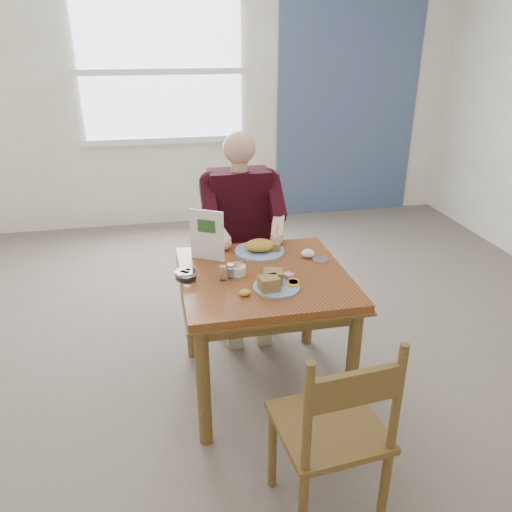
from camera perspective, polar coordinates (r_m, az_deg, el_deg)
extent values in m
plane|color=#61584F|center=(3.13, 0.84, -14.45)|extent=(6.00, 6.00, 0.00)
plane|color=white|center=(5.44, -6.18, 18.19)|extent=(5.50, 0.00, 5.50)
cube|color=#44577F|center=(5.80, 10.62, 18.30)|extent=(1.60, 0.02, 2.80)
ellipsoid|color=gold|center=(2.50, -1.29, -4.21)|extent=(0.07, 0.06, 0.03)
ellipsoid|color=white|center=(2.93, 5.95, 0.30)|extent=(0.10, 0.09, 0.05)
cylinder|color=silver|center=(2.90, 7.34, -0.44)|extent=(0.10, 0.10, 0.01)
cube|color=white|center=(5.37, -10.76, 20.00)|extent=(1.60, 0.02, 1.30)
cube|color=white|center=(5.45, -10.19, 12.85)|extent=(1.72, 0.04, 0.06)
cube|color=white|center=(5.36, -10.75, 19.99)|extent=(1.72, 0.04, 0.06)
cube|color=brown|center=(2.73, 0.93, -2.40)|extent=(0.90, 0.90, 0.04)
cube|color=brown|center=(2.75, 0.93, -2.91)|extent=(0.92, 0.92, 0.01)
cylinder|color=brown|center=(2.56, -6.02, -14.58)|extent=(0.07, 0.07, 0.71)
cylinder|color=brown|center=(2.72, 10.95, -12.34)|extent=(0.07, 0.07, 0.71)
cylinder|color=brown|center=(3.21, -7.49, -5.95)|extent=(0.07, 0.07, 0.71)
cylinder|color=brown|center=(3.33, 6.02, -4.62)|extent=(0.07, 0.07, 0.71)
cube|color=brown|center=(2.44, 2.91, -7.89)|extent=(0.80, 0.03, 0.08)
cube|color=brown|center=(3.11, -0.62, -0.41)|extent=(0.80, 0.03, 0.08)
cube|color=brown|center=(2.72, -7.16, -4.43)|extent=(0.03, 0.80, 0.08)
cube|color=brown|center=(2.87, 8.57, -2.93)|extent=(0.03, 0.80, 0.08)
cylinder|color=brown|center=(3.44, -4.12, -6.03)|extent=(0.04, 0.04, 0.45)
cylinder|color=brown|center=(3.50, 1.75, -5.45)|extent=(0.04, 0.04, 0.45)
cylinder|color=brown|center=(3.76, -4.87, -3.32)|extent=(0.04, 0.04, 0.45)
cylinder|color=brown|center=(3.81, 0.52, -2.83)|extent=(0.04, 0.04, 0.45)
cube|color=brown|center=(3.51, -1.73, -0.91)|extent=(0.42, 0.42, 0.03)
cylinder|color=brown|center=(3.56, -5.13, 3.48)|extent=(0.04, 0.04, 0.50)
cylinder|color=brown|center=(3.62, 0.55, 3.89)|extent=(0.04, 0.04, 0.50)
cube|color=brown|center=(3.55, -2.30, 5.20)|extent=(0.38, 0.03, 0.14)
cylinder|color=brown|center=(2.43, 1.89, -21.13)|extent=(0.04, 0.04, 0.45)
cylinder|color=brown|center=(2.54, 10.04, -19.12)|extent=(0.04, 0.04, 0.45)
cylinder|color=brown|center=(2.33, 14.38, -24.69)|extent=(0.04, 0.04, 0.45)
cube|color=brown|center=(2.20, 8.29, -18.72)|extent=(0.46, 0.46, 0.03)
cylinder|color=brown|center=(1.86, 5.91, -18.26)|extent=(0.04, 0.04, 0.50)
cylinder|color=brown|center=(2.00, 15.81, -15.62)|extent=(0.04, 0.04, 0.50)
cube|color=brown|center=(1.86, 11.33, -14.62)|extent=(0.38, 0.07, 0.14)
cube|color=gray|center=(3.36, -3.07, -0.74)|extent=(0.13, 0.38, 0.12)
cube|color=gray|center=(3.39, 0.27, -0.46)|extent=(0.13, 0.38, 0.12)
cube|color=gray|center=(3.34, -2.48, -6.69)|extent=(0.10, 0.10, 0.48)
cube|color=gray|center=(3.37, 0.89, -6.35)|extent=(0.10, 0.10, 0.48)
cube|color=black|center=(3.40, -1.89, 5.04)|extent=(0.40, 0.22, 0.58)
sphere|color=black|center=(3.31, -5.22, 8.41)|extent=(0.15, 0.15, 0.15)
sphere|color=black|center=(3.37, 1.28, 8.79)|extent=(0.15, 0.15, 0.15)
cylinder|color=tan|center=(3.29, -1.91, 10.03)|extent=(0.11, 0.11, 0.08)
sphere|color=tan|center=(3.26, -1.94, 12.25)|extent=(0.21, 0.21, 0.21)
cube|color=black|center=(3.22, -5.45, 6.12)|extent=(0.09, 0.29, 0.27)
cube|color=black|center=(3.30, 2.22, 6.62)|extent=(0.09, 0.29, 0.27)
sphere|color=black|center=(3.15, -5.14, 3.76)|extent=(0.09, 0.09, 0.09)
sphere|color=black|center=(3.22, 2.67, 4.32)|extent=(0.09, 0.09, 0.09)
cube|color=tan|center=(3.08, -4.36, 2.62)|extent=(0.14, 0.23, 0.14)
cube|color=tan|center=(3.15, 2.53, 3.14)|extent=(0.14, 0.23, 0.14)
sphere|color=tan|center=(3.02, -3.55, 1.43)|extent=(0.08, 0.08, 0.08)
sphere|color=tan|center=(3.07, 2.37, 1.90)|extent=(0.08, 0.08, 0.08)
cylinder|color=silver|center=(3.05, 2.39, 2.77)|extent=(0.01, 0.05, 0.12)
cylinder|color=white|center=(2.57, 2.35, -3.58)|extent=(0.25, 0.25, 0.01)
cube|color=tan|center=(2.52, 1.49, -3.13)|extent=(0.11, 0.10, 0.07)
cube|color=tan|center=(2.59, 1.97, -2.35)|extent=(0.12, 0.11, 0.07)
cylinder|color=orange|center=(2.58, 4.31, -3.22)|extent=(0.07, 0.07, 0.01)
cylinder|color=orange|center=(2.60, 4.30, -3.01)|extent=(0.06, 0.06, 0.01)
cylinder|color=orange|center=(2.62, 4.30, -2.81)|extent=(0.07, 0.07, 0.01)
cube|color=pink|center=(2.65, 3.71, -2.27)|extent=(0.06, 0.06, 0.03)
cylinder|color=white|center=(2.98, 0.41, 0.53)|extent=(0.38, 0.38, 0.02)
ellipsoid|color=gold|center=(2.96, 0.42, 1.24)|extent=(0.21, 0.19, 0.06)
cube|color=tan|center=(2.98, 1.73, 1.16)|extent=(0.13, 0.10, 0.04)
cylinder|color=white|center=(2.71, -2.18, -1.65)|extent=(0.12, 0.12, 0.05)
cube|color=pink|center=(2.69, -2.37, -1.04)|extent=(0.04, 0.03, 0.02)
cube|color=#6699D8|center=(2.71, -2.02, -0.85)|extent=(0.03, 0.01, 0.02)
cube|color=#EAD159|center=(2.68, -2.03, -1.10)|extent=(0.03, 0.03, 0.02)
cube|color=white|center=(2.70, -2.61, -0.95)|extent=(0.04, 0.02, 0.02)
cylinder|color=white|center=(2.65, -3.81, -2.11)|extent=(0.04, 0.04, 0.07)
cylinder|color=silver|center=(2.63, -3.83, -1.31)|extent=(0.05, 0.05, 0.01)
cylinder|color=white|center=(2.67, -2.90, -1.87)|extent=(0.04, 0.04, 0.07)
cylinder|color=silver|center=(2.65, -2.92, -1.08)|extent=(0.05, 0.05, 0.01)
cylinder|color=white|center=(2.67, -8.03, -2.19)|extent=(0.13, 0.13, 0.05)
cylinder|color=white|center=(2.66, -8.34, -1.93)|extent=(0.03, 0.03, 0.02)
cylinder|color=white|center=(2.68, -7.78, -1.71)|extent=(0.03, 0.03, 0.02)
cylinder|color=white|center=(2.65, -7.95, -2.02)|extent=(0.03, 0.03, 0.02)
cube|color=white|center=(2.85, -5.63, 2.38)|extent=(0.18, 0.11, 0.30)
cube|color=#2D5926|center=(2.82, -5.70, 3.41)|extent=(0.09, 0.06, 0.07)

